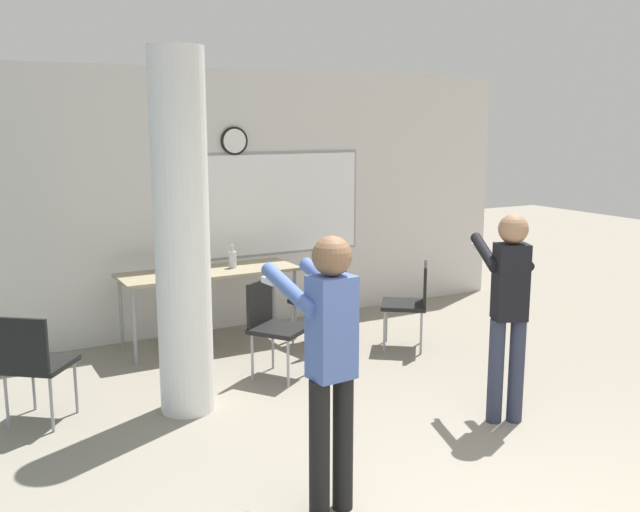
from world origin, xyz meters
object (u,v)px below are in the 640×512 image
Objects in this scene: chair_mid_room at (411,299)px; person_playing_front at (329,353)px; folding_table at (209,276)px; chair_table_front at (273,321)px; chair_near_pillar at (34,360)px; bottle_on_table at (233,259)px; person_playing_side at (508,301)px; chair_table_right at (322,297)px.

person_playing_front is at bearing -134.50° from chair_mid_room.
person_playing_front is (-0.50, -3.35, 0.25)m from folding_table.
chair_table_front is 1.00× the size of chair_near_pillar.
person_playing_front is (-0.76, -3.36, 0.10)m from bottle_on_table.
folding_table is 2.07× the size of chair_table_front.
bottle_on_table reaches higher than folding_table.
chair_near_pillar reaches higher than folding_table.
bottle_on_table is 3.44m from person_playing_front.
person_playing_front reaches higher than chair_mid_room.
person_playing_front reaches higher than chair_near_pillar.
person_playing_front reaches higher than chair_table_front.
bottle_on_table reaches higher than chair_near_pillar.
chair_mid_room is at bearing 76.97° from person_playing_side.
chair_table_front is at bearing -81.83° from folding_table.
person_playing_front is at bearing -57.67° from chair_near_pillar.
person_playing_front is (-2.22, -2.26, 0.46)m from chair_mid_room.
person_playing_front reaches higher than chair_table_right.
chair_table_front is 1.56m from chair_mid_room.
folding_table is 2.05m from chair_mid_room.
chair_table_right is at bearing 98.54° from person_playing_side.
person_playing_side is at bearing -56.18° from chair_table_front.
person_playing_front reaches higher than folding_table.
person_playing_front is (-1.47, -2.75, 0.46)m from chair_table_right.
chair_near_pillar is at bearing -177.54° from chair_mid_room.
person_playing_side is (1.31, -2.87, 0.22)m from folding_table.
chair_near_pillar is 2.53m from person_playing_front.
person_playing_side is at bearing -69.97° from bottle_on_table.
chair_table_front is 2.33m from person_playing_front.
bottle_on_table is 2.46m from chair_near_pillar.
chair_table_front is at bearing -145.39° from chair_table_right.
chair_mid_room is (1.46, -1.10, -0.36)m from bottle_on_table.
chair_table_right and chair_mid_room have the same top height.
folding_table is at bearing 147.59° from chair_mid_room.
person_playing_front is at bearing -106.87° from chair_table_front.
bottle_on_table is at bearing 143.02° from chair_mid_room.
folding_table is 3.40m from person_playing_front.
bottle_on_table is at bearing 1.24° from folding_table.
folding_table is 2.22m from chair_near_pillar.
chair_mid_room is (0.75, -0.49, 0.00)m from chair_table_right.
chair_near_pillar is (-3.55, -0.15, 0.00)m from chair_mid_room.
folding_table is 1.19m from chair_table_front.
folding_table is at bearing 114.55° from person_playing_side.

